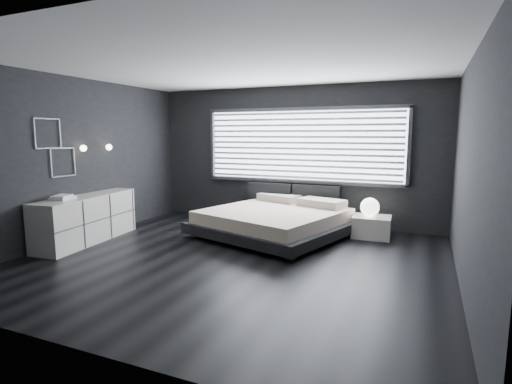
% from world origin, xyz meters
% --- Properties ---
extents(room, '(6.04, 6.00, 2.80)m').
position_xyz_m(room, '(0.00, 0.00, 1.40)').
color(room, black).
rests_on(room, ground).
extents(window, '(4.14, 0.09, 1.52)m').
position_xyz_m(window, '(0.20, 2.70, 1.61)').
color(window, white).
rests_on(window, ground).
extents(headboard, '(1.96, 0.16, 0.52)m').
position_xyz_m(headboard, '(0.04, 2.64, 0.57)').
color(headboard, black).
rests_on(headboard, ground).
extents(sconce_near, '(0.18, 0.11, 0.11)m').
position_xyz_m(sconce_near, '(-2.88, 0.05, 1.60)').
color(sconce_near, silver).
rests_on(sconce_near, ground).
extents(sconce_far, '(0.18, 0.11, 0.11)m').
position_xyz_m(sconce_far, '(-2.88, 0.65, 1.60)').
color(sconce_far, silver).
rests_on(sconce_far, ground).
extents(wall_art_upper, '(0.01, 0.48, 0.48)m').
position_xyz_m(wall_art_upper, '(-2.98, -0.55, 1.85)').
color(wall_art_upper, '#47474C').
rests_on(wall_art_upper, ground).
extents(wall_art_lower, '(0.01, 0.48, 0.48)m').
position_xyz_m(wall_art_lower, '(-2.98, -0.30, 1.38)').
color(wall_art_lower, '#47474C').
rests_on(wall_art_lower, ground).
extents(bed, '(2.97, 2.90, 0.62)m').
position_xyz_m(bed, '(0.06, 1.59, 0.29)').
color(bed, black).
rests_on(bed, ground).
extents(nightstand, '(0.68, 0.57, 0.38)m').
position_xyz_m(nightstand, '(1.70, 2.15, 0.19)').
color(nightstand, silver).
rests_on(nightstand, ground).
extents(orb_lamp, '(0.33, 0.33, 0.33)m').
position_xyz_m(orb_lamp, '(1.66, 2.15, 0.55)').
color(orb_lamp, white).
rests_on(orb_lamp, nightstand).
extents(dresser, '(0.77, 2.05, 0.80)m').
position_xyz_m(dresser, '(-2.78, -0.07, 0.40)').
color(dresser, silver).
rests_on(dresser, ground).
extents(book_stack, '(0.33, 0.40, 0.07)m').
position_xyz_m(book_stack, '(-2.80, -0.51, 0.83)').
color(book_stack, silver).
rests_on(book_stack, dresser).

